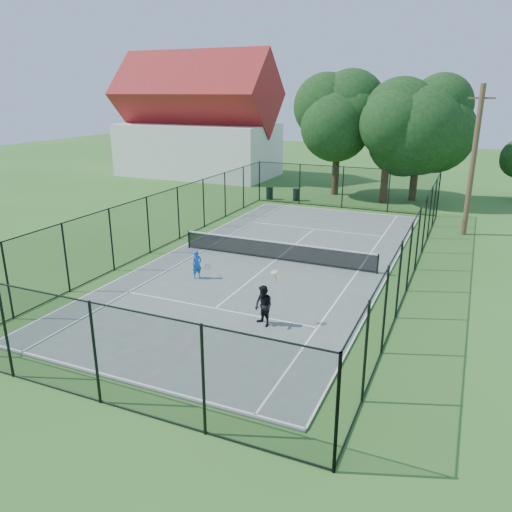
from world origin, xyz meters
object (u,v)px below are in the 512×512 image
at_px(trash_bin_left, 269,193).
at_px(player_blue, 197,265).
at_px(utility_pole, 473,161).
at_px(tennis_net, 276,250).
at_px(trash_bin_right, 296,194).
at_px(player_black, 264,306).

height_order(trash_bin_left, player_blue, player_blue).
xyz_separation_m(utility_pole, player_blue, (-10.67, -12.78, -3.59)).
xyz_separation_m(tennis_net, trash_bin_right, (-3.88, 14.15, -0.11)).
xyz_separation_m(trash_bin_left, player_black, (8.23, -20.73, 0.32)).
distance_m(player_blue, player_black, 5.57).
bearing_deg(utility_pole, trash_bin_left, 161.64).
relative_size(trash_bin_right, player_blue, 0.73).
bearing_deg(tennis_net, trash_bin_left, 113.44).
height_order(trash_bin_left, trash_bin_right, trash_bin_left).
height_order(tennis_net, utility_pole, utility_pole).
xyz_separation_m(player_blue, player_black, (4.56, -3.19, 0.11)).
bearing_deg(trash_bin_left, trash_bin_right, 10.55).
distance_m(trash_bin_right, utility_pole, 13.83).
bearing_deg(utility_pole, player_blue, -129.84).
distance_m(trash_bin_left, trash_bin_right, 2.12).
height_order(tennis_net, player_black, player_black).
bearing_deg(tennis_net, trash_bin_right, 105.34).
distance_m(trash_bin_left, player_blue, 17.92).
height_order(tennis_net, player_blue, player_blue).
bearing_deg(trash_bin_right, player_black, -73.77).
bearing_deg(trash_bin_left, player_blue, -78.18).
distance_m(tennis_net, player_black, 7.34).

